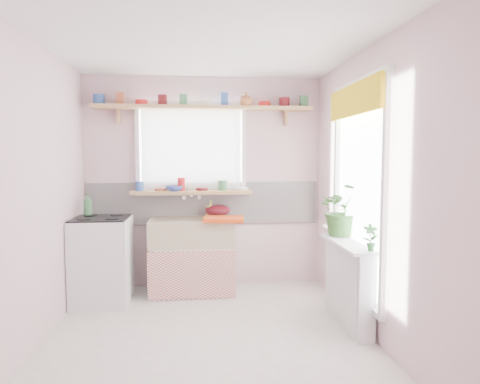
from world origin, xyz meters
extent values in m
plane|color=silver|center=(0.00, 0.00, 0.00)|extent=(3.20, 3.20, 0.00)
plane|color=white|center=(0.00, 0.00, 2.50)|extent=(3.20, 3.20, 0.00)
plane|color=silver|center=(0.00, 1.60, 1.25)|extent=(2.80, 0.00, 2.80)
plane|color=silver|center=(0.00, -1.60, 1.25)|extent=(2.80, 0.00, 2.80)
plane|color=silver|center=(-1.40, 0.00, 1.25)|extent=(0.00, 3.20, 3.20)
plane|color=silver|center=(1.40, 0.00, 1.25)|extent=(0.00, 3.20, 3.20)
cube|color=white|center=(0.00, 1.59, 1.00)|extent=(2.74, 0.03, 0.50)
cube|color=#C47F8F|center=(0.00, 1.58, 0.80)|extent=(2.74, 0.02, 0.12)
cube|color=white|center=(-0.15, 1.60, 1.65)|extent=(1.20, 0.01, 1.00)
cube|color=white|center=(-0.15, 1.53, 1.65)|extent=(1.15, 0.02, 0.95)
cube|color=white|center=(1.40, 0.20, 1.25)|extent=(0.01, 1.10, 1.90)
cube|color=yellow|center=(1.31, 0.20, 2.06)|extent=(0.03, 1.20, 0.28)
cube|color=white|center=(-0.15, 1.30, 0.28)|extent=(0.85, 0.55, 0.55)
cube|color=#C6483A|center=(-0.15, 1.02, 0.28)|extent=(0.95, 0.02, 0.53)
cube|color=#C3AF8E|center=(-0.15, 1.30, 0.70)|extent=(0.95, 0.55, 0.30)
cylinder|color=silver|center=(-0.15, 1.55, 1.10)|extent=(0.03, 0.22, 0.03)
cube|color=white|center=(-1.10, 1.05, 0.45)|extent=(0.58, 0.58, 0.90)
cube|color=black|center=(-1.10, 1.05, 0.91)|extent=(0.56, 0.56, 0.02)
cylinder|color=black|center=(-1.24, 0.91, 0.92)|extent=(0.14, 0.14, 0.01)
cylinder|color=black|center=(-0.96, 0.91, 0.92)|extent=(0.14, 0.14, 0.01)
cylinder|color=black|center=(-1.24, 1.19, 0.92)|extent=(0.14, 0.14, 0.01)
cylinder|color=black|center=(-0.96, 1.19, 0.92)|extent=(0.14, 0.14, 0.01)
cube|color=white|center=(1.30, 0.20, 0.38)|extent=(0.15, 0.90, 0.75)
cube|color=white|center=(1.27, 0.20, 0.76)|extent=(0.22, 0.95, 0.03)
cube|color=tan|center=(-0.15, 1.48, 1.14)|extent=(1.40, 0.22, 0.04)
cube|color=tan|center=(0.00, 1.47, 2.12)|extent=(2.52, 0.24, 0.04)
cylinder|color=#3359A5|center=(-1.18, 1.47, 2.20)|extent=(0.11, 0.11, 0.12)
cylinder|color=#A55133|center=(-0.94, 1.47, 2.20)|extent=(0.11, 0.11, 0.12)
cylinder|color=red|center=(-0.71, 1.47, 2.17)|extent=(0.11, 0.11, 0.06)
cylinder|color=#590F14|center=(-0.47, 1.47, 2.20)|extent=(0.11, 0.11, 0.12)
cylinder|color=#3F7F4C|center=(-0.24, 1.47, 2.20)|extent=(0.11, 0.11, 0.12)
cylinder|color=silver|center=(0.00, 1.47, 2.17)|extent=(0.11, 0.11, 0.06)
cylinder|color=#3359A5|center=(0.24, 1.47, 2.20)|extent=(0.11, 0.11, 0.12)
cylinder|color=#A55133|center=(0.47, 1.47, 2.20)|extent=(0.11, 0.11, 0.12)
cylinder|color=red|center=(0.71, 1.47, 2.17)|extent=(0.11, 0.11, 0.06)
cylinder|color=#590F14|center=(0.94, 1.47, 2.20)|extent=(0.11, 0.11, 0.12)
cylinder|color=#3F7F4C|center=(1.18, 1.47, 2.20)|extent=(0.11, 0.11, 0.12)
cylinder|color=#3359A5|center=(-0.77, 1.48, 1.22)|extent=(0.11, 0.11, 0.12)
cylinder|color=#A55133|center=(-0.52, 1.48, 1.22)|extent=(0.11, 0.11, 0.12)
cylinder|color=red|center=(-0.27, 1.48, 1.19)|extent=(0.11, 0.11, 0.06)
cylinder|color=#590F14|center=(-0.03, 1.48, 1.22)|extent=(0.11, 0.11, 0.12)
cylinder|color=#3F7F4C|center=(0.22, 1.48, 1.22)|extent=(0.11, 0.11, 0.12)
cylinder|color=silver|center=(0.47, 1.48, 1.19)|extent=(0.11, 0.11, 0.06)
cube|color=#EB4814|center=(0.20, 1.10, 0.87)|extent=(0.47, 0.37, 0.04)
ellipsoid|color=#5B0F1A|center=(0.15, 1.50, 0.92)|extent=(0.30, 0.30, 0.14)
imported|color=#335E25|center=(1.33, 0.49, 1.03)|extent=(0.47, 0.41, 0.52)
imported|color=silver|center=(1.33, 0.60, 0.81)|extent=(0.35, 0.35, 0.08)
imported|color=#275F26|center=(1.33, -0.20, 0.89)|extent=(0.13, 0.10, 0.23)
imported|color=#F3F46C|center=(0.07, 1.50, 0.94)|extent=(0.11, 0.11, 0.19)
imported|color=beige|center=(-0.25, 1.54, 1.20)|extent=(0.13, 0.13, 0.09)
imported|color=#3852B7|center=(-0.35, 1.42, 1.19)|extent=(0.19, 0.19, 0.06)
imported|color=#AD6735|center=(0.48, 1.41, 2.22)|extent=(0.19, 0.19, 0.16)
imported|color=#3B7646|center=(-1.27, 1.21, 1.04)|extent=(0.12, 0.12, 0.25)
sphere|color=orange|center=(1.33, 0.60, 0.87)|extent=(0.08, 0.08, 0.08)
sphere|color=orange|center=(1.39, 0.63, 0.87)|extent=(0.08, 0.08, 0.08)
sphere|color=orange|center=(1.28, 0.62, 0.87)|extent=(0.08, 0.08, 0.08)
cylinder|color=gold|center=(1.35, 0.55, 0.88)|extent=(0.18, 0.04, 0.10)
camera|label=1|loc=(-0.09, -3.55, 1.54)|focal=32.00mm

